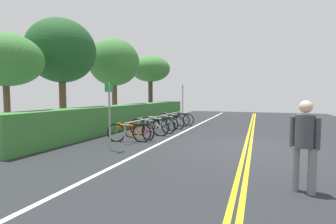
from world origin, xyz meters
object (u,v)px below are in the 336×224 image
Objects in this scene: bicycle_6 at (173,120)px; tree_extra at (150,69)px; bicycle_5 at (170,122)px; bike_rack at (160,119)px; bicycle_3 at (158,125)px; bicycle_4 at (163,124)px; sign_post_near at (109,110)px; sign_post_far at (183,100)px; tree_far_right at (114,63)px; bicycle_0 at (129,133)px; bicycle_2 at (149,127)px; pedestrian at (304,140)px; bicycle_7 at (180,119)px; tree_mid at (61,51)px; bicycle_1 at (138,131)px; tree_near_left at (5,60)px.

bicycle_6 is 7.50m from tree_extra.
bike_rack is at bearing 176.46° from bicycle_5.
bicycle_3 is at bearing -178.02° from bicycle_6.
bicycle_3 reaches higher than bicycle_4.
sign_post_near is 0.44× the size of tree_extra.
tree_far_right reaches higher than sign_post_far.
bicycle_0 is 0.78× the size of sign_post_near.
bicycle_2 is 0.37× the size of tree_extra.
bicycle_4 is (0.47, 0.07, -0.27)m from bike_rack.
bicycle_5 is 1.04× the size of pedestrian.
bicycle_2 is at bearing 178.06° from bicycle_7.
bicycle_1 is at bearing -96.50° from tree_mid.
bicycle_5 is 0.44× the size of tree_near_left.
bicycle_3 is 5.70m from tree_mid.
tree_near_left is 0.74× the size of tree_far_right.
bike_rack is at bearing -69.47° from tree_mid.
tree_far_right is (3.23, 4.36, 3.45)m from bicycle_3.
bicycle_7 is (4.15, -0.14, -0.02)m from bicycle_2.
bicycle_3 is at bearing -0.02° from sign_post_near.
bicycle_0 is 6.21m from pedestrian.
bicycle_2 is at bearing 178.25° from bike_rack.
sign_post_near is at bearing 179.98° from bicycle_3.
sign_post_far is at bearing 3.26° from bicycle_3.
bike_rack is at bearing -152.70° from tree_extra.
bike_rack is 1.28× the size of tree_mid.
bicycle_5 is 3.49m from sign_post_far.
pedestrian reaches higher than bicycle_7.
sign_post_near is (-3.13, -0.09, 0.93)m from bicycle_2.
tree_extra reaches higher than tree_near_left.
bicycle_4 is 0.31× the size of tree_mid.
bicycle_6 is 6.46m from sign_post_near.
bicycle_5 is (1.18, -0.07, -0.25)m from bike_rack.
bicycle_3 is 3.31m from bicycle_7.
tree_mid is at bearing 116.11° from bicycle_4.
tree_far_right reaches higher than tree_extra.
bicycle_3 reaches higher than bicycle_7.
bicycle_3 is at bearing -6.29° from bicycle_2.
bicycle_7 is (2.92, -0.10, -0.24)m from bike_rack.
bicycle_0 is 0.97× the size of bicycle_5.
bike_rack is at bearing -177.15° from sign_post_far.
bicycle_4 is at bearing -0.71° from bicycle_1.
bicycle_7 reaches higher than bicycle_0.
tree_mid reaches higher than bicycle_0.
bicycle_0 is 11.48m from tree_extra.
bike_rack is 3.76× the size of bicycle_3.
bike_rack is 6.08m from tree_far_right.
bicycle_4 is at bearing 1.11° from bicycle_2.
tree_mid is at bearing 65.16° from pedestrian.
tree_near_left is at bearing 151.48° from bicycle_7.
bicycle_5 is at bearing -0.20° from sign_post_near.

